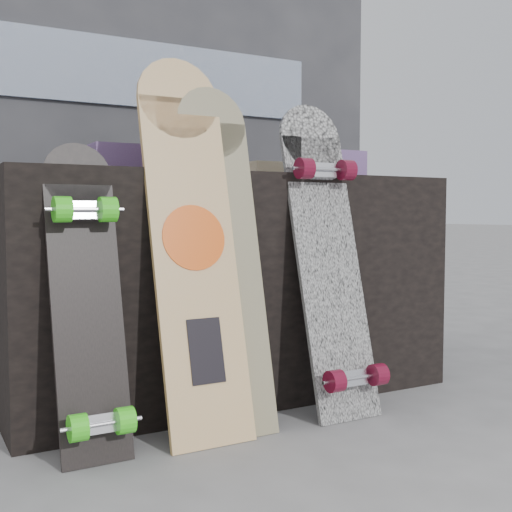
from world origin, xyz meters
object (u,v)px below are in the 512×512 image
vendor_table (226,285)px  skateboard_dark (88,296)px  longboard_geisha (192,233)px  longboard_cascadia (329,251)px  longboard_celtic (224,245)px

vendor_table → skateboard_dark: size_ratio=1.85×
vendor_table → skateboard_dark: skateboard_dark is taller
longboard_geisha → longboard_cascadia: size_ratio=1.10×
vendor_table → longboard_cascadia: 0.44m
vendor_table → skateboard_dark: (-0.61, -0.38, 0.04)m
longboard_cascadia → longboard_celtic: bearing=177.2°
longboard_cascadia → skateboard_dark: 0.81m
longboard_geisha → skateboard_dark: 0.37m
vendor_table → longboard_celtic: (-0.18, -0.35, 0.17)m
skateboard_dark → longboard_geisha: bearing=6.5°
longboard_geisha → skateboard_dark: bearing=-173.5°
vendor_table → longboard_celtic: size_ratio=1.50×
longboard_celtic → longboard_cascadia: bearing=-2.8°
longboard_cascadia → skateboard_dark: longboard_cascadia is taller
longboard_geisha → skateboard_dark: longboard_geisha is taller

